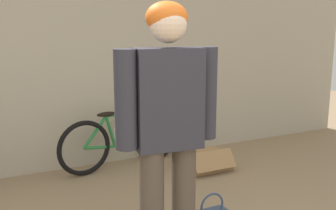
% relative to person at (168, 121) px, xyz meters
% --- Properties ---
extents(wall_back, '(8.00, 0.07, 2.60)m').
position_rel_person_xyz_m(wall_back, '(-0.17, 2.18, 0.30)').
color(wall_back, '#B7AD99').
rests_on(wall_back, ground_plane).
extents(person, '(0.68, 0.25, 1.72)m').
position_rel_person_xyz_m(person, '(0.00, 0.00, 0.00)').
color(person, '#4C4238').
rests_on(person, ground_plane).
extents(bicycle, '(1.55, 0.46, 0.67)m').
position_rel_person_xyz_m(bicycle, '(0.38, 1.94, -0.68)').
color(bicycle, black).
rests_on(bicycle, ground_plane).
extents(cardboard_box, '(0.52, 0.48, 0.24)m').
position_rel_person_xyz_m(cardboard_box, '(1.18, 1.48, -0.92)').
color(cardboard_box, '#A87F51').
rests_on(cardboard_box, ground_plane).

